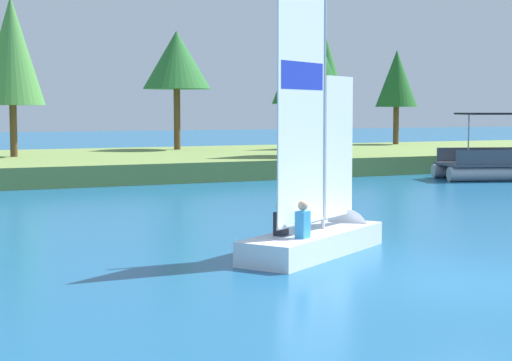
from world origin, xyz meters
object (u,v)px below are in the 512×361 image
object	(u,v)px
shoreline_tree_midleft	(177,60)
shoreline_tree_left	(12,51)
shoreline_tree_centre	(308,57)
sailboat	(327,226)
pontoon_boat	(508,163)
wooden_dock	(503,171)
shoreline_tree_right	(397,79)
shoreline_tree_midright	(325,69)

from	to	relation	value
shoreline_tree_midleft	shoreline_tree_left	bearing A→B (deg)	-159.54
shoreline_tree_centre	sailboat	xyz separation A→B (m)	(-9.61, -18.63, -4.80)
shoreline_tree_left	pontoon_boat	bearing A→B (deg)	-30.54
wooden_dock	shoreline_tree_midleft	bearing A→B (deg)	128.12
shoreline_tree_left	sailboat	size ratio (longest dim) A/B	1.15
pontoon_boat	shoreline_tree_midleft	bearing A→B (deg)	141.67
shoreline_tree_midleft	shoreline_tree_right	distance (m)	14.40
sailboat	pontoon_boat	bearing A→B (deg)	5.36
shoreline_tree_centre	shoreline_tree_right	xyz separation A→B (m)	(11.03, 9.13, -0.54)
sailboat	pontoon_boat	size ratio (longest dim) A/B	0.97
sailboat	pontoon_boat	xyz separation A→B (m)	(16.06, 12.64, 0.17)
shoreline_tree_midright	sailboat	size ratio (longest dim) A/B	1.01
shoreline_tree_centre	shoreline_tree_left	bearing A→B (deg)	157.61
wooden_dock	sailboat	size ratio (longest dim) A/B	0.98
shoreline_tree_centre	shoreline_tree_right	size ratio (longest dim) A/B	1.17
wooden_dock	pontoon_boat	xyz separation A→B (m)	(-0.69, -1.08, 0.45)
shoreline_tree_left	shoreline_tree_midright	size ratio (longest dim) A/B	1.15
shoreline_tree_right	sailboat	xyz separation A→B (m)	(-20.64, -27.76, -4.27)
shoreline_tree_centre	shoreline_tree_right	world-z (taller)	shoreline_tree_centre
shoreline_tree_left	shoreline_tree_right	world-z (taller)	shoreline_tree_left
shoreline_tree_right	sailboat	world-z (taller)	shoreline_tree_right
shoreline_tree_midright	pontoon_boat	size ratio (longest dim) A/B	0.98
shoreline_tree_midleft	pontoon_boat	world-z (taller)	shoreline_tree_midleft
shoreline_tree_centre	sailboat	size ratio (longest dim) A/B	1.07
shoreline_tree_midright	shoreline_tree_right	size ratio (longest dim) A/B	1.10
shoreline_tree_midleft	pontoon_boat	size ratio (longest dim) A/B	0.97
shoreline_tree_left	shoreline_tree_midleft	distance (m)	9.58
shoreline_tree_midleft	sailboat	size ratio (longest dim) A/B	1.01
shoreline_tree_midleft	shoreline_tree_right	bearing A→B (deg)	2.81
shoreline_tree_centre	shoreline_tree_midright	bearing A→B (deg)	54.59
shoreline_tree_right	wooden_dock	size ratio (longest dim) A/B	0.94
shoreline_tree_midleft	wooden_dock	distance (m)	17.76
shoreline_tree_midleft	wooden_dock	bearing A→B (deg)	-51.88
shoreline_tree_centre	wooden_dock	size ratio (longest dim) A/B	1.10
shoreline_tree_midright	shoreline_tree_right	distance (m)	7.55
shoreline_tree_left	shoreline_tree_midleft	bearing A→B (deg)	20.46
wooden_dock	pontoon_boat	distance (m)	1.35
sailboat	shoreline_tree_centre	bearing A→B (deg)	29.89
shoreline_tree_midright	shoreline_tree_right	xyz separation A→B (m)	(6.83, 3.21, -0.34)
shoreline_tree_midleft	shoreline_tree_centre	xyz separation A→B (m)	(3.33, -8.42, -0.21)
shoreline_tree_left	pontoon_boat	size ratio (longest dim) A/B	1.12
shoreline_tree_centre	wooden_dock	xyz separation A→B (m)	(7.14, -4.92, -5.08)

